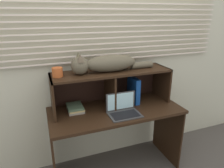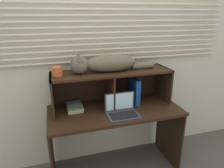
{
  "view_description": "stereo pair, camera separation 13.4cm",
  "coord_description": "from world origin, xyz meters",
  "px_view_note": "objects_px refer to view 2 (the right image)",
  "views": [
    {
      "loc": [
        -0.7,
        -1.55,
        1.72
      ],
      "look_at": [
        0.0,
        0.32,
        1.02
      ],
      "focal_mm": 32.04,
      "sensor_mm": 36.0,
      "label": 1
    },
    {
      "loc": [
        -0.57,
        -1.59,
        1.72
      ],
      "look_at": [
        0.0,
        0.32,
        1.02
      ],
      "focal_mm": 32.04,
      "sensor_mm": 36.0,
      "label": 2
    }
  ],
  "objects_px": {
    "cat": "(105,63)",
    "binder_upright": "(134,90)",
    "book_stack": "(75,107)",
    "small_basket": "(57,71)",
    "laptop": "(122,110)"
  },
  "relations": [
    {
      "from": "cat",
      "to": "binder_upright",
      "type": "height_order",
      "value": "cat"
    },
    {
      "from": "binder_upright",
      "to": "book_stack",
      "type": "xyz_separation_m",
      "value": [
        -0.66,
        0.0,
        -0.11
      ]
    },
    {
      "from": "book_stack",
      "to": "small_basket",
      "type": "xyz_separation_m",
      "value": [
        -0.14,
        -0.0,
        0.4
      ]
    },
    {
      "from": "cat",
      "to": "small_basket",
      "type": "relative_size",
      "value": 8.9
    },
    {
      "from": "binder_upright",
      "to": "book_stack",
      "type": "height_order",
      "value": "binder_upright"
    },
    {
      "from": "laptop",
      "to": "book_stack",
      "type": "relative_size",
      "value": 1.49
    },
    {
      "from": "binder_upright",
      "to": "laptop",
      "type": "bearing_deg",
      "value": -133.93
    },
    {
      "from": "cat",
      "to": "small_basket",
      "type": "xyz_separation_m",
      "value": [
        -0.48,
        -0.0,
        -0.04
      ]
    },
    {
      "from": "cat",
      "to": "laptop",
      "type": "bearing_deg",
      "value": -66.19
    },
    {
      "from": "laptop",
      "to": "cat",
      "type": "bearing_deg",
      "value": 113.81
    },
    {
      "from": "binder_upright",
      "to": "small_basket",
      "type": "relative_size",
      "value": 2.85
    },
    {
      "from": "laptop",
      "to": "book_stack",
      "type": "height_order",
      "value": "laptop"
    },
    {
      "from": "laptop",
      "to": "small_basket",
      "type": "bearing_deg",
      "value": 158.13
    },
    {
      "from": "laptop",
      "to": "binder_upright",
      "type": "bearing_deg",
      "value": 46.07
    },
    {
      "from": "small_basket",
      "to": "laptop",
      "type": "bearing_deg",
      "value": -21.87
    }
  ]
}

